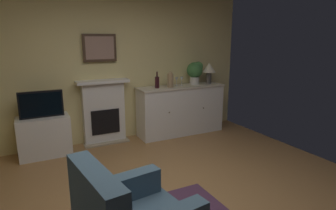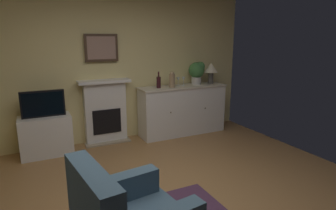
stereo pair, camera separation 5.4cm
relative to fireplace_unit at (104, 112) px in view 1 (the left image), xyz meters
name	(u,v)px [view 1 (the left image)]	position (x,y,z in m)	size (l,w,h in m)	color
wall_rear	(106,58)	(0.12, 0.13, 0.90)	(5.29, 0.06, 2.90)	#EAD68C
fireplace_unit	(104,112)	(0.00, 0.00, 0.00)	(0.87, 0.30, 1.10)	white
framed_picture	(100,48)	(0.00, 0.05, 1.07)	(0.55, 0.04, 0.45)	#473323
sideboard_cabinet	(181,110)	(1.42, -0.18, -0.09)	(1.66, 0.49, 0.92)	white
table_lamp	(209,69)	(2.04, -0.18, 0.65)	(0.26, 0.26, 0.40)	#4C4742
wine_bottle	(157,82)	(0.93, -0.19, 0.48)	(0.08, 0.08, 0.29)	#331419
wine_glass_left	(176,79)	(1.33, -0.15, 0.49)	(0.07, 0.07, 0.16)	silver
wine_glass_center	(182,79)	(1.44, -0.16, 0.49)	(0.07, 0.07, 0.16)	silver
vase_decorative	(170,80)	(1.17, -0.23, 0.51)	(0.11, 0.11, 0.28)	#9E7F5B
tv_cabinet	(44,136)	(-0.97, -0.16, -0.24)	(0.75, 0.42, 0.62)	white
tv_set	(41,104)	(-0.98, -0.19, 0.27)	(0.62, 0.07, 0.40)	black
potted_plant_small	(195,71)	(1.75, -0.13, 0.63)	(0.30, 0.30, 0.43)	beige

